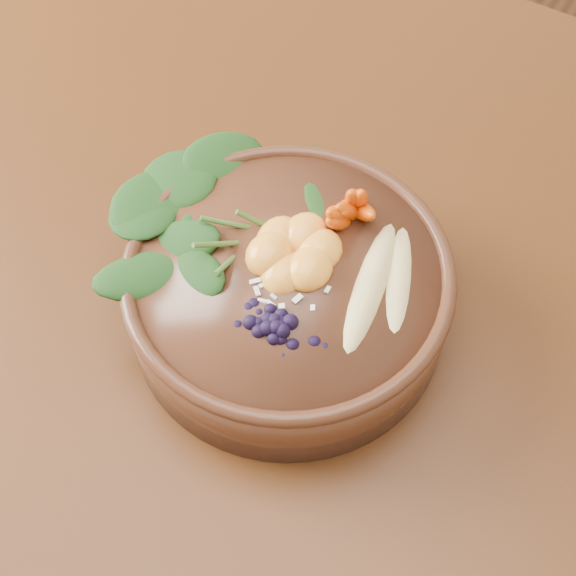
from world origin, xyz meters
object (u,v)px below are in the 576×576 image
(kale_heap, at_px, (251,193))
(banana_halves, at_px, (386,273))
(dining_table, at_px, (147,230))
(carrot_cluster, at_px, (364,181))
(stoneware_bowl, at_px, (288,295))
(blueberry_pile, at_px, (277,317))
(mandarin_cluster, at_px, (294,243))

(kale_heap, relative_size, banana_halves, 1.12)
(dining_table, relative_size, carrot_cluster, 21.71)
(stoneware_bowl, bearing_deg, blueberry_pile, -67.27)
(blueberry_pile, bearing_deg, kale_heap, 131.67)
(stoneware_bowl, height_order, banana_halves, banana_halves)
(carrot_cluster, xyz_separation_m, banana_halves, (0.05, -0.05, -0.02))
(banana_halves, bearing_deg, carrot_cluster, 113.06)
(kale_heap, bearing_deg, carrot_cluster, 30.38)
(dining_table, relative_size, banana_halves, 10.22)
(carrot_cluster, xyz_separation_m, mandarin_cluster, (-0.02, -0.07, -0.02))
(banana_halves, xyz_separation_m, blueberry_pile, (-0.05, -0.08, 0.01))
(dining_table, height_order, kale_heap, kale_heap)
(kale_heap, relative_size, blueberry_pile, 1.42)
(kale_heap, height_order, banana_halves, kale_heap)
(dining_table, xyz_separation_m, banana_halves, (0.29, -0.03, 0.18))
(kale_heap, distance_m, blueberry_pile, 0.12)
(carrot_cluster, bearing_deg, kale_heap, -169.49)
(carrot_cluster, relative_size, banana_halves, 0.47)
(kale_heap, height_order, carrot_cluster, carrot_cluster)
(mandarin_cluster, bearing_deg, stoneware_bowl, -76.47)
(dining_table, xyz_separation_m, carrot_cluster, (0.24, 0.02, 0.20))
(dining_table, relative_size, mandarin_cluster, 18.88)
(dining_table, bearing_deg, stoneware_bowl, -16.50)
(stoneware_bowl, height_order, blueberry_pile, blueberry_pile)
(dining_table, xyz_separation_m, kale_heap, (0.16, -0.03, 0.19))
(mandarin_cluster, xyz_separation_m, blueberry_pile, (0.03, -0.07, 0.00))
(stoneware_bowl, relative_size, kale_heap, 1.53)
(banana_halves, bearing_deg, mandarin_cluster, 170.25)
(banana_halves, bearing_deg, blueberry_pile, -141.51)
(dining_table, distance_m, banana_halves, 0.34)
(kale_heap, bearing_deg, blueberry_pile, -48.33)
(carrot_cluster, bearing_deg, banana_halves, -66.94)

